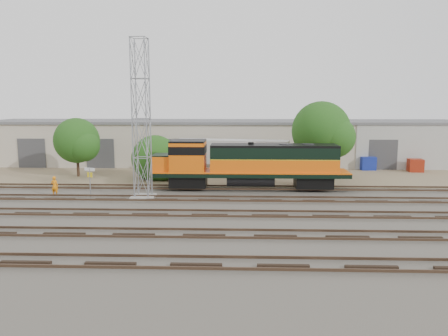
{
  "coord_description": "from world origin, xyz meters",
  "views": [
    {
      "loc": [
        1.98,
        -31.16,
        7.48
      ],
      "look_at": [
        0.7,
        4.0,
        2.2
      ],
      "focal_mm": 35.0,
      "sensor_mm": 36.0,
      "label": 1
    }
  ],
  "objects_px": {
    "signal_tower": "(141,122)",
    "semi_trailer": "(234,153)",
    "worker": "(55,186)",
    "locomotive": "(247,163)"
  },
  "relations": [
    {
      "from": "signal_tower",
      "to": "semi_trailer",
      "type": "relative_size",
      "value": 1.02
    },
    {
      "from": "locomotive",
      "to": "signal_tower",
      "type": "bearing_deg",
      "value": -156.65
    },
    {
      "from": "signal_tower",
      "to": "semi_trailer",
      "type": "distance_m",
      "value": 14.18
    },
    {
      "from": "signal_tower",
      "to": "worker",
      "type": "distance_m",
      "value": 9.0
    },
    {
      "from": "semi_trailer",
      "to": "worker",
      "type": "bearing_deg",
      "value": -132.36
    },
    {
      "from": "signal_tower",
      "to": "worker",
      "type": "bearing_deg",
      "value": 176.0
    },
    {
      "from": "locomotive",
      "to": "signal_tower",
      "type": "xyz_separation_m",
      "value": [
        -8.27,
        -3.57,
        3.7
      ]
    },
    {
      "from": "signal_tower",
      "to": "semi_trailer",
      "type": "xyz_separation_m",
      "value": [
        7.05,
        11.72,
        -3.72
      ]
    },
    {
      "from": "signal_tower",
      "to": "worker",
      "type": "relative_size",
      "value": 7.63
    },
    {
      "from": "worker",
      "to": "semi_trailer",
      "type": "relative_size",
      "value": 0.13
    }
  ]
}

